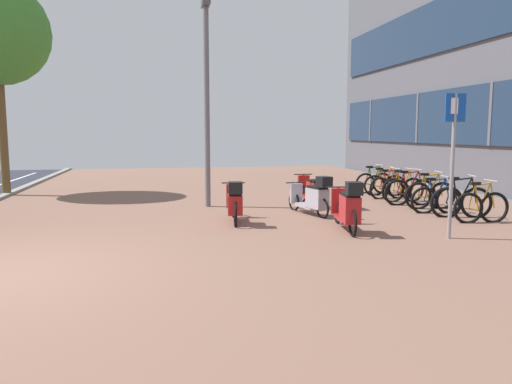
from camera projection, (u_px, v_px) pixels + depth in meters
name	position (u px, v px, depth m)	size (l,w,h in m)	color
ground	(108.00, 272.00, 6.86)	(21.00, 40.00, 0.13)	#212331
bicycle_rack_00	(481.00, 207.00, 10.46)	(1.29, 0.48, 0.95)	black
bicycle_rack_01	(461.00, 202.00, 11.10)	(1.39, 0.48, 1.01)	black
bicycle_rack_02	(437.00, 200.00, 11.70)	(1.30, 0.48, 0.93)	black
bicycle_rack_03	(430.00, 195.00, 12.38)	(1.35, 0.48, 0.99)	black
bicycle_rack_04	(410.00, 192.00, 12.99)	(1.41, 0.48, 1.00)	black
bicycle_rack_05	(403.00, 189.00, 13.66)	(1.34, 0.48, 0.97)	black
bicycle_rack_06	(389.00, 187.00, 14.28)	(1.29, 0.48, 0.93)	black
bicycle_rack_07	(385.00, 185.00, 14.96)	(1.28, 0.47, 0.92)	black
bicycle_rack_08	(374.00, 183.00, 15.59)	(1.29, 0.48, 0.94)	black
scooter_near	(235.00, 203.00, 10.40)	(0.55, 1.70, 0.96)	black
scooter_mid	(313.00, 197.00, 11.33)	(0.74, 1.71, 0.98)	black
scooter_far	(348.00, 208.00, 9.48)	(0.63, 1.86, 1.05)	black
scooter_extra	(312.00, 191.00, 12.75)	(0.52, 1.85, 0.82)	black
parking_sign	(453.00, 150.00, 8.73)	(0.40, 0.07, 2.62)	gray
lamp_post	(207.00, 93.00, 12.41)	(0.20, 0.52, 5.25)	slate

